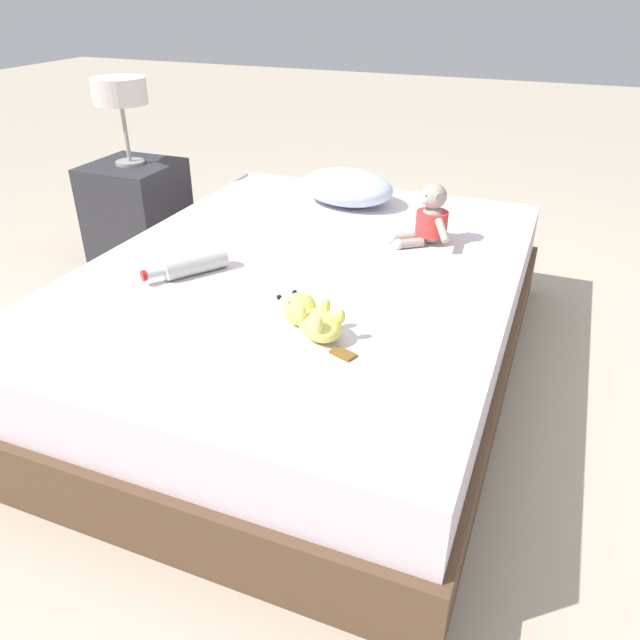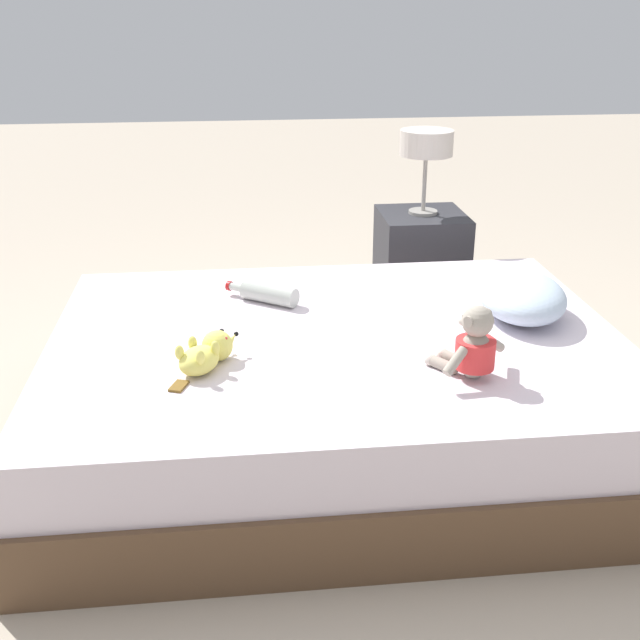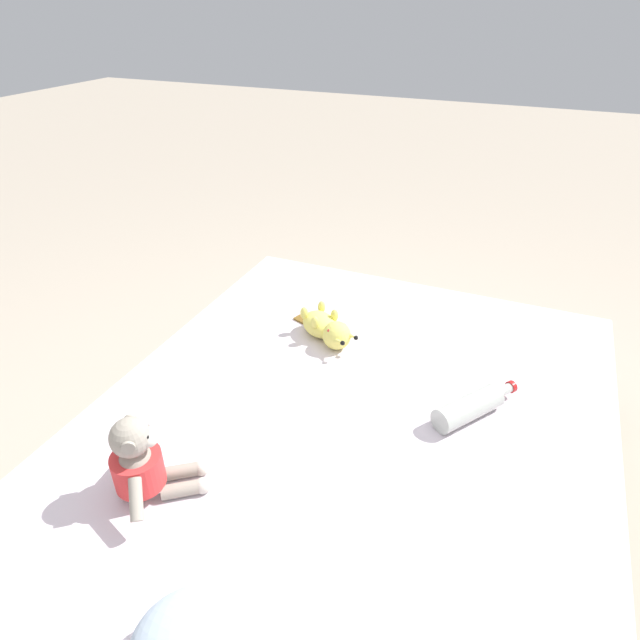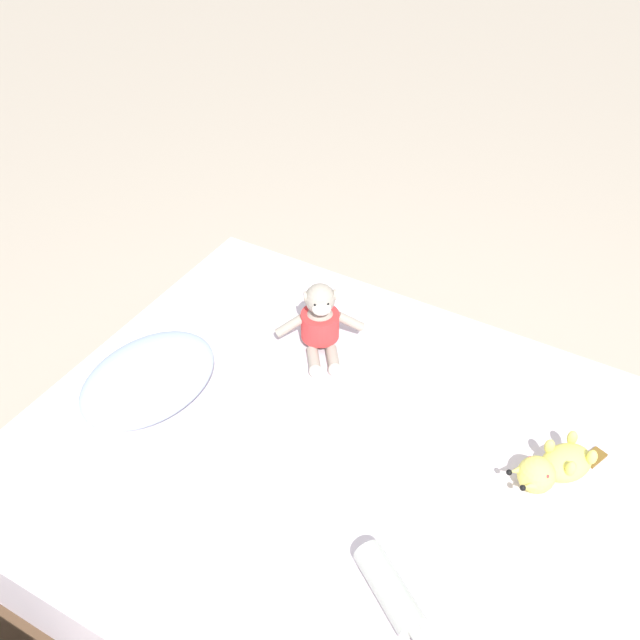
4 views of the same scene
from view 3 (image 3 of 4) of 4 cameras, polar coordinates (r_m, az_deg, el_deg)
The scene contains 5 objects.
ground_plane at distance 1.87m, azimuth 1.61°, elevation -21.78°, with size 16.00×16.00×0.00m, color #B7A893.
bed at distance 1.70m, azimuth 1.72°, elevation -17.51°, with size 1.51×2.02×0.43m.
plush_monkey at distance 1.40m, azimuth -18.37°, elevation -14.28°, with size 0.25×0.26×0.24m.
plush_yellow_creature at distance 1.90m, azimuth 0.74°, elevation -0.88°, with size 0.30×0.22×0.10m.
glass_bottle at distance 1.63m, azimuth 15.64°, elevation -8.88°, with size 0.22×0.28×0.07m.
Camera 3 is at (-0.39, 1.04, 1.50)m, focal length 30.17 mm.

